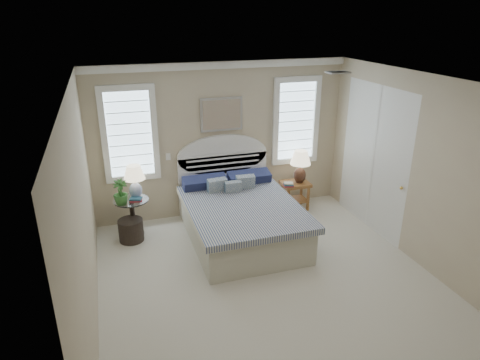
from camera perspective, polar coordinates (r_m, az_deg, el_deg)
The scene contains 21 objects.
floor at distance 5.96m, azimuth 4.34°, elevation -13.94°, with size 4.50×5.00×0.01m, color beige.
ceiling at distance 4.91m, azimuth 5.24°, elevation 12.62°, with size 4.50×5.00×0.01m, color silver.
wall_back at distance 7.53m, azimuth -2.48°, elevation 5.31°, with size 4.50×0.02×2.70m, color tan.
wall_left at distance 4.96m, azimuth -20.19°, elevation -5.03°, with size 0.02×5.00×2.70m, color tan.
wall_right at distance 6.45m, azimuth 23.59°, elevation 0.63°, with size 0.02×5.00×2.70m, color tan.
crown_molding at distance 7.23m, azimuth -2.56°, elevation 15.08°, with size 4.50×0.08×0.12m, color white.
hvac_vent at distance 6.16m, azimuth 12.91°, elevation 13.81°, with size 0.30×0.20×0.02m, color #B2B2B2.
switch_plate at distance 7.39m, azimuth -9.55°, elevation 3.09°, with size 0.08×0.01×0.12m, color white.
window_left at distance 7.20m, azimuth -14.50°, elevation 5.95°, with size 0.90×0.06×1.60m, color silver.
window_right at distance 7.91m, azimuth 7.44°, elevation 7.84°, with size 0.90×0.06×1.60m, color silver.
painting at distance 7.37m, azimuth -2.46°, elevation 8.73°, with size 0.74×0.04×0.58m, color silver.
closet_door at distance 7.37m, azimuth 17.36°, elevation 2.73°, with size 0.02×1.80×2.40m, color white.
bed at distance 6.94m, azimuth -0.05°, elevation -4.68°, with size 1.72×2.28×1.47m.
side_table_left at distance 7.21m, azimuth -14.15°, elevation -4.32°, with size 0.56×0.56×0.63m.
nightstand_right at distance 7.97m, azimuth 7.36°, elevation -1.27°, with size 0.50×0.40×0.53m.
floor_pot at distance 7.13m, azimuth -14.32°, elevation -6.50°, with size 0.40×0.40×0.36m, color black.
lamp_left at distance 7.05m, azimuth -13.89°, elevation 0.26°, with size 0.40×0.40×0.56m.
lamp_right at distance 7.81m, azimuth 8.05°, elevation 2.26°, with size 0.42×0.42×0.61m.
potted_plant at distance 6.91m, azimuth -15.65°, elevation -1.60°, with size 0.22×0.22×0.40m, color #31742E.
books_left at distance 7.04m, azimuth -13.71°, elevation -2.54°, with size 0.22×0.19×0.05m.
books_right at distance 7.71m, azimuth 6.49°, elevation -0.61°, with size 0.20×0.17×0.07m.
Camera 1 is at (-1.89, -4.47, 3.46)m, focal length 32.00 mm.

